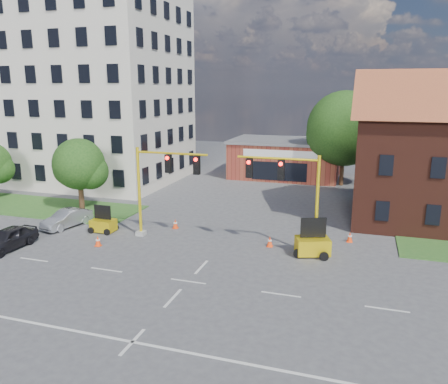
# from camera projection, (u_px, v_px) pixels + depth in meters

# --- Properties ---
(ground) EXTENTS (120.00, 120.00, 0.00)m
(ground) POSITION_uv_depth(u_px,v_px,m) (188.00, 281.00, 23.29)
(ground) COLOR #464548
(ground) RESTS_ON ground
(grass_verge_nw) EXTENTS (22.00, 6.00, 0.08)m
(grass_verge_nw) POSITION_uv_depth(u_px,v_px,m) (21.00, 205.00, 38.44)
(grass_verge_nw) COLOR #275821
(grass_verge_nw) RESTS_ON ground
(lane_markings) EXTENTS (60.00, 36.00, 0.01)m
(lane_markings) POSITION_uv_depth(u_px,v_px,m) (164.00, 307.00, 20.51)
(lane_markings) COLOR silver
(lane_markings) RESTS_ON ground
(office_block) EXTENTS (18.40, 15.40, 20.60)m
(office_block) POSITION_uv_depth(u_px,v_px,m) (91.00, 86.00, 47.09)
(office_block) COLOR beige
(office_block) RESTS_ON ground
(brick_shop) EXTENTS (12.40, 8.40, 4.30)m
(brick_shop) POSITION_uv_depth(u_px,v_px,m) (286.00, 158.00, 50.59)
(brick_shop) COLOR maroon
(brick_shop) RESTS_ON ground
(tree_large) EXTENTS (8.15, 7.76, 9.87)m
(tree_large) POSITION_uv_depth(u_px,v_px,m) (348.00, 131.00, 45.04)
(tree_large) COLOR #382214
(tree_large) RESTS_ON ground
(tree_nw_front) EXTENTS (4.50, 4.28, 6.05)m
(tree_nw_front) POSITION_uv_depth(u_px,v_px,m) (82.00, 166.00, 36.29)
(tree_nw_front) COLOR #382214
(tree_nw_front) RESTS_ON ground
(signal_mast_west) EXTENTS (5.30, 0.60, 6.20)m
(signal_mast_west) POSITION_uv_depth(u_px,v_px,m) (161.00, 182.00, 29.22)
(signal_mast_west) COLOR gray
(signal_mast_west) RESTS_ON ground
(signal_mast_east) EXTENTS (5.30, 0.60, 6.20)m
(signal_mast_east) POSITION_uv_depth(u_px,v_px,m) (290.00, 191.00, 26.66)
(signal_mast_east) COLOR gray
(signal_mast_east) RESTS_ON ground
(trailer_west) EXTENTS (1.66, 1.11, 1.89)m
(trailer_west) POSITION_uv_depth(u_px,v_px,m) (103.00, 224.00, 31.19)
(trailer_west) COLOR yellow
(trailer_west) RESTS_ON ground
(trailer_east) EXTENTS (2.34, 1.93, 2.29)m
(trailer_east) POSITION_uv_depth(u_px,v_px,m) (313.00, 244.00, 26.79)
(trailer_east) COLOR yellow
(trailer_east) RESTS_ON ground
(cone_a) EXTENTS (0.40, 0.40, 0.70)m
(cone_a) POSITION_uv_depth(u_px,v_px,m) (98.00, 241.00, 28.44)
(cone_a) COLOR #FF3F0D
(cone_a) RESTS_ON ground
(cone_b) EXTENTS (0.40, 0.40, 0.70)m
(cone_b) POSITION_uv_depth(u_px,v_px,m) (175.00, 224.00, 32.04)
(cone_b) COLOR #FF3F0D
(cone_b) RESTS_ON ground
(cone_c) EXTENTS (0.40, 0.40, 0.70)m
(cone_c) POSITION_uv_depth(u_px,v_px,m) (270.00, 242.00, 28.34)
(cone_c) COLOR #FF3F0D
(cone_c) RESTS_ON ground
(cone_d) EXTENTS (0.40, 0.40, 0.70)m
(cone_d) POSITION_uv_depth(u_px,v_px,m) (350.00, 237.00, 29.20)
(cone_d) COLOR #FF3F0D
(cone_d) RESTS_ON ground
(pickup_white) EXTENTS (5.42, 4.09, 1.37)m
(pickup_white) POSITION_uv_depth(u_px,v_px,m) (414.00, 215.00, 33.17)
(pickup_white) COLOR white
(pickup_white) RESTS_ON ground
(sedan_dark) EXTENTS (1.78, 4.18, 1.41)m
(sedan_dark) POSITION_uv_depth(u_px,v_px,m) (8.00, 239.00, 27.80)
(sedan_dark) COLOR black
(sedan_dark) RESTS_ON ground
(sedan_silver_front) EXTENTS (2.20, 4.12, 1.29)m
(sedan_silver_front) POSITION_uv_depth(u_px,v_px,m) (67.00, 219.00, 32.30)
(sedan_silver_front) COLOR #95989C
(sedan_silver_front) RESTS_ON ground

